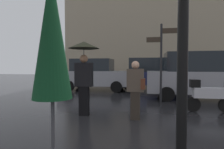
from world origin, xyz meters
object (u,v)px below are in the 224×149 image
(pedestrian_with_bag, at_px, (136,86))
(parked_scooter, at_px, (208,94))
(folded_patio_umbrella_far, at_px, (52,44))
(pedestrian_with_umbrella, at_px, (84,61))
(street_signpost, at_px, (161,57))
(parked_car_distant, at_px, (152,74))
(parked_car_left, at_px, (95,74))
(parked_car_right, at_px, (198,76))

(pedestrian_with_bag, xyz_separation_m, parked_scooter, (2.15, 1.23, -0.33))
(folded_patio_umbrella_far, height_order, pedestrian_with_umbrella, folded_patio_umbrella_far)
(pedestrian_with_umbrella, xyz_separation_m, street_signpost, (2.30, 1.70, 0.21))
(pedestrian_with_umbrella, distance_m, parked_car_distant, 7.33)
(parked_scooter, bearing_deg, parked_car_left, 119.14)
(parked_car_left, bearing_deg, parked_scooter, -27.28)
(parked_car_left, bearing_deg, pedestrian_with_umbrella, -60.78)
(folded_patio_umbrella_far, xyz_separation_m, parked_scooter, (2.77, 4.61, -1.07))
(parked_car_right, xyz_separation_m, street_signpost, (-1.72, -1.85, 0.77))
(parked_car_right, bearing_deg, parked_car_left, 140.24)
(pedestrian_with_bag, bearing_deg, parked_car_left, -32.66)
(parked_car_distant, relative_size, street_signpost, 1.56)
(parked_car_right, bearing_deg, pedestrian_with_umbrella, -154.85)
(pedestrian_with_bag, bearing_deg, street_signpost, -79.88)
(pedestrian_with_bag, relative_size, parked_car_left, 0.37)
(pedestrian_with_umbrella, height_order, street_signpost, street_signpost)
(pedestrian_with_umbrella, bearing_deg, folded_patio_umbrella_far, 174.68)
(street_signpost, bearing_deg, parked_scooter, -25.94)
(pedestrian_with_umbrella, bearing_deg, street_signpost, -72.94)
(parked_car_right, relative_size, parked_car_distant, 1.00)
(parked_scooter, bearing_deg, street_signpost, 137.40)
(street_signpost, bearing_deg, folded_patio_umbrella_far, -104.85)
(parked_car_distant, bearing_deg, parked_scooter, -89.51)
(folded_patio_umbrella_far, bearing_deg, pedestrian_with_bag, 79.69)
(folded_patio_umbrella_far, xyz_separation_m, parked_car_left, (-2.17, 9.41, -0.67))
(parked_scooter, relative_size, street_signpost, 0.49)
(pedestrian_with_bag, xyz_separation_m, parked_car_right, (2.50, 3.75, 0.12))
(street_signpost, bearing_deg, parked_car_left, 130.78)
(folded_patio_umbrella_far, bearing_deg, parked_car_left, 102.99)
(folded_patio_umbrella_far, distance_m, parked_car_right, 7.80)
(pedestrian_with_bag, bearing_deg, pedestrian_with_umbrella, 25.09)
(pedestrian_with_umbrella, xyz_separation_m, parked_scooter, (3.67, 1.03, -1.02))
(pedestrian_with_bag, bearing_deg, parked_scooter, -117.64)
(parked_car_left, relative_size, parked_car_right, 0.93)
(parked_car_distant, bearing_deg, pedestrian_with_bag, -108.88)
(parked_scooter, bearing_deg, parked_car_right, 65.51)
(parked_scooter, bearing_deg, pedestrian_with_bag, -166.86)
(parked_car_right, height_order, parked_car_distant, parked_car_right)
(parked_car_right, bearing_deg, parked_scooter, -114.18)
(folded_patio_umbrella_far, height_order, parked_scooter, folded_patio_umbrella_far)
(pedestrian_with_umbrella, relative_size, parked_car_distant, 0.47)
(pedestrian_with_bag, distance_m, parked_car_distant, 7.22)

